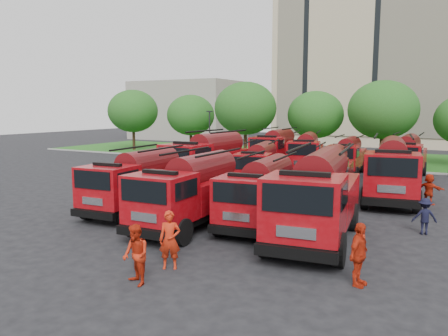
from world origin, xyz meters
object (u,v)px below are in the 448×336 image
at_px(fire_truck_10, 347,156).
at_px(firefighter_1, 137,285).
at_px(fire_truck_3, 317,197).
at_px(firefighter_2, 357,286).
at_px(fire_truck_9, 306,153).
at_px(fire_truck_6, 331,171).
at_px(fire_truck_11, 406,157).
at_px(firefighter_3, 423,234).
at_px(fire_truck_8, 276,148).
at_px(firefighter_5, 428,204).
at_px(fire_truck_0, 137,181).
at_px(firefighter_0, 170,268).
at_px(fire_truck_5, 259,165).
at_px(fire_truck_2, 262,192).
at_px(fire_truck_1, 191,191).
at_px(fire_truck_7, 392,170).
at_px(fire_truck_4, 208,159).
at_px(firefighter_4, 152,205).

distance_m(fire_truck_10, firefighter_1, 25.89).
height_order(fire_truck_3, firefighter_2, fire_truck_3).
bearing_deg(fire_truck_9, fire_truck_6, -75.51).
height_order(fire_truck_11, firefighter_3, fire_truck_11).
relative_size(fire_truck_8, firefighter_5, 4.41).
xyz_separation_m(fire_truck_0, firefighter_0, (6.35, -6.03, -1.59)).
relative_size(fire_truck_5, fire_truck_8, 0.90).
bearing_deg(firefighter_5, fire_truck_0, 62.15).
distance_m(fire_truck_6, fire_truck_10, 9.07).
bearing_deg(fire_truck_8, fire_truck_11, -9.56).
bearing_deg(fire_truck_6, fire_truck_8, 119.11).
bearing_deg(fire_truck_2, fire_truck_6, 77.78).
bearing_deg(fire_truck_5, fire_truck_9, 73.50).
xyz_separation_m(fire_truck_5, fire_truck_11, (8.38, 9.11, 0.15)).
distance_m(fire_truck_0, firefighter_0, 8.90).
bearing_deg(fire_truck_8, fire_truck_10, -16.58).
bearing_deg(firefighter_0, fire_truck_11, 51.27).
distance_m(fire_truck_1, firefighter_5, 13.91).
xyz_separation_m(fire_truck_0, firefighter_3, (13.58, 2.46, -1.59)).
bearing_deg(fire_truck_8, fire_truck_7, -46.47).
xyz_separation_m(fire_truck_3, fire_truck_10, (-2.99, 18.71, -0.30)).
bearing_deg(fire_truck_6, fire_truck_10, 89.09).
distance_m(fire_truck_1, fire_truck_4, 10.82).
distance_m(firefighter_1, firefighter_3, 12.49).
height_order(firefighter_0, firefighter_1, firefighter_0).
bearing_deg(firefighter_2, fire_truck_3, 42.39).
relative_size(fire_truck_1, firefighter_3, 4.60).
relative_size(fire_truck_0, fire_truck_2, 1.03).
xyz_separation_m(firefighter_2, firefighter_5, (1.14, 13.55, 0.00)).
relative_size(fire_truck_4, firefighter_3, 5.16).
height_order(fire_truck_4, firefighter_1, fire_truck_4).
height_order(fire_truck_8, firefighter_5, fire_truck_8).
bearing_deg(fire_truck_0, firefighter_3, 6.45).
relative_size(firefighter_0, firefighter_4, 1.13).
distance_m(fire_truck_2, firefighter_1, 8.37).
bearing_deg(firefighter_4, firefighter_3, -144.13).
bearing_deg(fire_truck_7, fire_truck_11, 83.69).
bearing_deg(fire_truck_1, fire_truck_10, 80.47).
relative_size(fire_truck_3, fire_truck_10, 1.22).
bearing_deg(fire_truck_5, firefighter_1, -90.70).
distance_m(fire_truck_4, firefighter_5, 14.19).
distance_m(fire_truck_6, fire_truck_7, 3.57).
bearing_deg(firefighter_5, fire_truck_3, 97.26).
xyz_separation_m(fire_truck_1, firefighter_4, (-4.34, 2.75, -1.64)).
xyz_separation_m(firefighter_2, firefighter_4, (-12.46, 6.04, 0.00)).
bearing_deg(firefighter_4, fire_truck_8, -58.35).
bearing_deg(fire_truck_4, firefighter_4, -83.93).
relative_size(fire_truck_3, fire_truck_7, 0.99).
xyz_separation_m(fire_truck_2, fire_truck_7, (4.51, 8.53, 0.28)).
distance_m(fire_truck_9, firefighter_2, 23.99).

